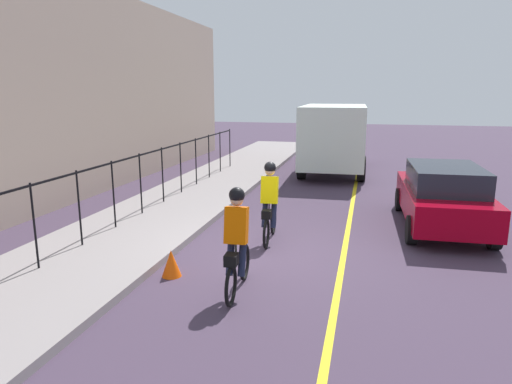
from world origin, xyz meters
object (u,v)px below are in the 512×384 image
object	(u,v)px
patrol_sedan	(443,195)
box_truck_background	(334,135)
cyclist_lead	(270,203)
traffic_cone_near	(171,263)
cyclist_follow	(237,242)

from	to	relation	value
patrol_sedan	box_truck_background	bearing A→B (deg)	21.63
cyclist_lead	traffic_cone_near	distance (m)	2.80
box_truck_background	traffic_cone_near	bearing A→B (deg)	168.81
cyclist_lead	traffic_cone_near	xyz separation A→B (m)	(-2.38, 1.33, -0.66)
cyclist_follow	box_truck_background	size ratio (longest dim) A/B	0.27
patrol_sedan	box_truck_background	xyz separation A→B (m)	(7.51, 3.23, 0.73)
patrol_sedan	cyclist_follow	bearing A→B (deg)	140.12
cyclist_follow	patrol_sedan	size ratio (longest dim) A/B	0.41
patrol_sedan	traffic_cone_near	xyz separation A→B (m)	(-4.46, 5.24, -0.57)
cyclist_lead	box_truck_background	bearing A→B (deg)	-7.24
cyclist_lead	cyclist_follow	distance (m)	2.81
traffic_cone_near	cyclist_lead	bearing A→B (deg)	-29.23
traffic_cone_near	patrol_sedan	bearing A→B (deg)	-49.57
patrol_sedan	box_truck_background	size ratio (longest dim) A/B	0.66
patrol_sedan	cyclist_lead	bearing A→B (deg)	116.48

